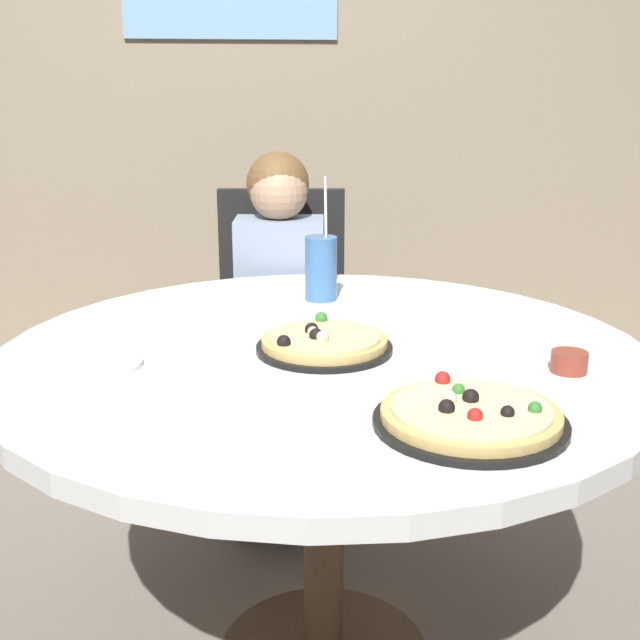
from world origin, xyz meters
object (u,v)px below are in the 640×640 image
Objects in this scene: soda_cup at (321,268)px; sauce_bowl at (569,362)px; diner_child at (280,358)px; pizza_veggie at (325,343)px; pizza_cheese at (470,416)px; chair_wooden at (281,325)px; plate_small at (95,364)px; dining_table at (324,388)px.

sauce_bowl is (0.38, -0.60, -0.06)m from soda_cup.
pizza_veggie is at bearing -88.96° from diner_child.
soda_cup is (-0.11, 0.81, 0.06)m from pizza_cheese.
pizza_cheese is 1.03× the size of soda_cup.
diner_child is (-0.03, -0.18, -0.05)m from chair_wooden.
pizza_veggie is 1.56× the size of plate_small.
plate_small is at bearing -120.40° from diner_child.
sauce_bowl is 0.91m from plate_small.
diner_child is (-0.01, 0.73, -0.18)m from dining_table.
pizza_veggie and pizza_cheese have the same top height.
plate_small is (-0.45, -0.03, 0.09)m from dining_table.
soda_cup reaches higher than plate_small.
diner_child is 0.48m from soda_cup.
sauce_bowl is (0.43, -1.11, 0.24)m from chair_wooden.
diner_child is at bearing -98.41° from chair_wooden.
dining_table is at bearing -90.92° from chair_wooden.
pizza_cheese reaches higher than plate_small.
sauce_bowl is at bearing -57.48° from soda_cup.
pizza_cheese is 0.82m from soda_cup.
soda_cup is 0.67m from plate_small.
dining_table is at bearing 103.42° from pizza_veggie.
pizza_cheese reaches higher than sauce_bowl.
diner_child is 1.19m from pizza_cheese.
diner_child is at bearing 90.95° from dining_table.
chair_wooden is at bearing 96.70° from pizza_cheese.
pizza_veggie is at bearing 2.88° from plate_small.
diner_child is 0.92m from plate_small.
plate_small is (-0.44, -0.75, 0.27)m from diner_child.
sauce_bowl is (0.45, -0.93, 0.29)m from diner_child.
diner_child is 3.52× the size of soda_cup.
sauce_bowl reaches higher than dining_table.
soda_cup is (0.06, 0.40, 0.17)m from dining_table.
plate_small is (-0.51, -0.42, -0.08)m from soda_cup.
diner_child is at bearing 102.08° from soda_cup.
chair_wooden is 1.07m from plate_small.
soda_cup is at bearing -77.92° from diner_child.
plate_small is (-0.47, -0.94, 0.22)m from chair_wooden.
pizza_veggie is 0.44m from pizza_cheese.
diner_child reaches higher than dining_table.
pizza_veggie is 0.41m from soda_cup.
chair_wooden is 3.38× the size of pizza_veggie.
soda_cup reaches higher than sauce_bowl.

